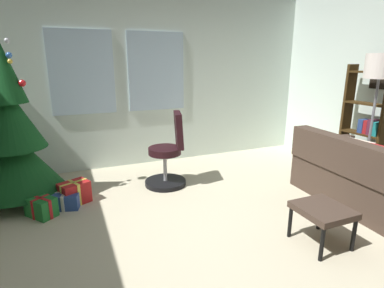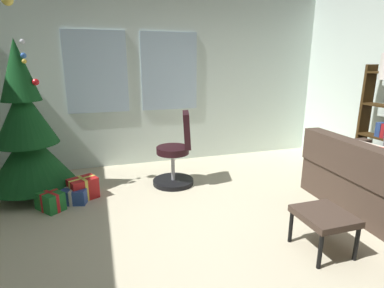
% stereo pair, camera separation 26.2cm
% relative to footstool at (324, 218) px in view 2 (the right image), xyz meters
% --- Properties ---
extents(ground_plane, '(5.55, 5.11, 0.10)m').
position_rel_footstool_xyz_m(ground_plane, '(-0.83, 0.37, -0.37)').
color(ground_plane, beige).
extents(wall_back_with_windows, '(5.55, 0.12, 2.70)m').
position_rel_footstool_xyz_m(wall_back_with_windows, '(-0.85, 2.98, 1.03)').
color(wall_back_with_windows, silver).
rests_on(wall_back_with_windows, ground_plane).
extents(footstool, '(0.43, 0.46, 0.37)m').
position_rel_footstool_xyz_m(footstool, '(0.00, 0.00, 0.00)').
color(footstool, '#433329').
rests_on(footstool, ground_plane).
extents(holiday_tree, '(1.00, 1.00, 2.35)m').
position_rel_footstool_xyz_m(holiday_tree, '(-2.67, 2.05, 0.47)').
color(holiday_tree, '#4C331E').
rests_on(holiday_tree, ground_plane).
extents(gift_box_red, '(0.39, 0.35, 0.27)m').
position_rel_footstool_xyz_m(gift_box_red, '(-2.07, 1.78, -0.19)').
color(gift_box_red, red).
rests_on(gift_box_red, ground_plane).
extents(gift_box_green, '(0.36, 0.37, 0.22)m').
position_rel_footstool_xyz_m(gift_box_green, '(-2.43, 1.58, -0.21)').
color(gift_box_green, '#1E722D').
rests_on(gift_box_green, ground_plane).
extents(gift_box_blue, '(0.39, 0.38, 0.18)m').
position_rel_footstool_xyz_m(gift_box_blue, '(-2.17, 1.73, -0.23)').
color(gift_box_blue, '#2D4C99').
rests_on(gift_box_blue, ground_plane).
extents(office_chair, '(0.57, 0.56, 1.00)m').
position_rel_footstool_xyz_m(office_chair, '(-0.85, 1.89, 0.08)').
color(office_chair, black).
rests_on(office_chair, ground_plane).
extents(bookshelf, '(0.18, 0.64, 1.61)m').
position_rel_footstool_xyz_m(bookshelf, '(1.73, 1.04, 0.39)').
color(bookshelf, '#392610').
rests_on(bookshelf, ground_plane).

